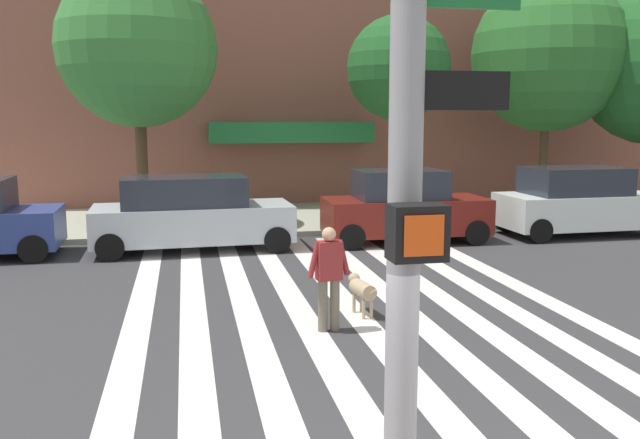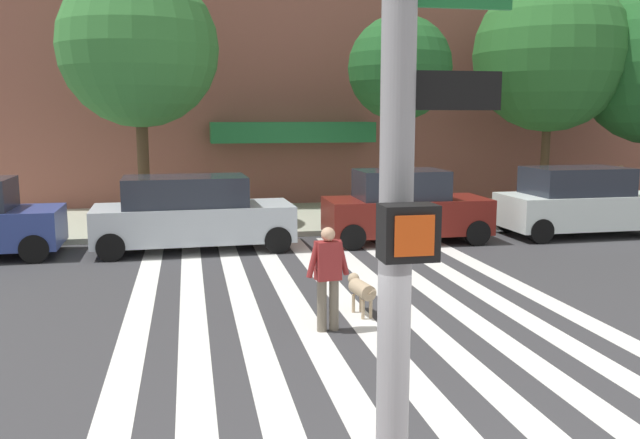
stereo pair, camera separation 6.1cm
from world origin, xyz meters
TOP-DOWN VIEW (x-y plane):
  - ground_plane at (0.00, 7.02)m, footprint 160.00×160.00m
  - sidewalk_far at (0.00, 17.04)m, footprint 80.00×6.00m
  - crosswalk_stripes at (0.75, 7.02)m, footprint 7.65×13.44m
  - traffic_light_pole at (-0.88, -0.58)m, footprint 0.74×0.46m
  - parked_car_behind_first at (-1.90, 12.79)m, footprint 4.92×2.15m
  - parked_car_third_in_line at (3.63, 12.79)m, footprint 4.29×1.92m
  - parked_car_fourth_in_line at (8.72, 12.79)m, footprint 4.42×2.08m
  - street_tree_nearest at (-3.22, 16.04)m, footprint 4.50×4.50m
  - street_tree_middle at (4.45, 15.93)m, footprint 3.17×3.17m
  - street_tree_further at (9.58, 16.22)m, footprint 4.94×4.94m
  - pedestrian_dog_walker at (0.12, 5.95)m, footprint 0.71×0.29m
  - dog_on_leash at (0.83, 6.67)m, footprint 0.34×0.98m
  - pedestrian_bystander at (11.32, 14.70)m, footprint 0.68×0.37m

SIDE VIEW (x-z plane):
  - ground_plane at x=0.00m, z-range 0.00..0.00m
  - crosswalk_stripes at x=0.75m, z-range 0.00..0.01m
  - sidewalk_far at x=0.00m, z-range 0.00..0.15m
  - dog_on_leash at x=0.83m, z-range 0.12..0.77m
  - parked_car_behind_first at x=-1.90m, z-range -0.01..1.84m
  - parked_car_third_in_line at x=3.63m, z-range -0.04..1.87m
  - pedestrian_dog_walker at x=0.12m, z-range 0.11..1.75m
  - parked_car_fourth_in_line at x=8.72m, z-range -0.02..1.89m
  - pedestrian_bystander at x=11.32m, z-range 0.26..1.90m
  - traffic_light_pole at x=-0.88m, z-range 0.62..6.42m
  - street_tree_middle at x=4.45m, z-range 1.62..7.81m
  - street_tree_nearest at x=-3.22m, z-range 1.55..8.87m
  - street_tree_further at x=9.58m, z-range 1.46..9.05m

